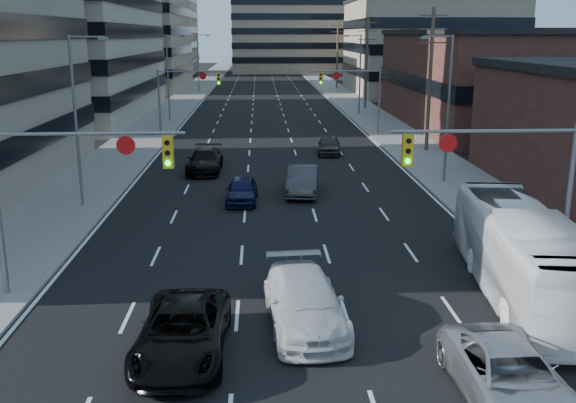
% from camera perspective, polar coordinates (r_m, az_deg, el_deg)
% --- Properties ---
extents(road_surface, '(18.00, 300.00, 0.02)m').
position_cam_1_polar(road_surface, '(143.91, -2.21, 11.05)').
color(road_surface, black).
rests_on(road_surface, ground).
extents(sidewalk_left, '(5.00, 300.00, 0.15)m').
position_cam_1_polar(sidewalk_left, '(144.29, -6.87, 11.00)').
color(sidewalk_left, slate).
rests_on(sidewalk_left, ground).
extents(sidewalk_right, '(5.00, 300.00, 0.15)m').
position_cam_1_polar(sidewalk_right, '(144.44, 2.44, 11.09)').
color(sidewalk_right, slate).
rests_on(sidewalk_right, ground).
extents(office_left_far, '(20.00, 30.00, 16.00)m').
position_cam_1_polar(office_left_far, '(115.93, -14.43, 13.71)').
color(office_left_far, gray).
rests_on(office_left_far, ground).
extents(storefront_right_mid, '(20.00, 30.00, 9.00)m').
position_cam_1_polar(storefront_right_mid, '(68.51, 19.14, 10.08)').
color(storefront_right_mid, '#472119').
rests_on(storefront_right_mid, ground).
extents(office_right_far, '(22.00, 28.00, 14.00)m').
position_cam_1_polar(office_right_far, '(104.91, 12.10, 13.24)').
color(office_right_far, gray).
rests_on(office_right_far, ground).
extents(bg_block_left, '(24.00, 24.00, 20.00)m').
position_cam_1_polar(bg_block_left, '(155.98, -12.97, 14.66)').
color(bg_block_left, '#ADA089').
rests_on(bg_block_left, ground).
extents(bg_block_right, '(22.00, 22.00, 12.00)m').
position_cam_1_polar(bg_block_right, '(147.40, 10.65, 13.24)').
color(bg_block_right, gray).
rests_on(bg_block_right, ground).
extents(signal_near_left, '(6.59, 0.33, 6.00)m').
position_cam_1_polar(signal_near_left, '(23.05, -18.80, 2.09)').
color(signal_near_left, slate).
rests_on(signal_near_left, ground).
extents(signal_near_right, '(6.59, 0.33, 6.00)m').
position_cam_1_polar(signal_near_right, '(23.68, 18.40, 2.44)').
color(signal_near_right, slate).
rests_on(signal_near_right, ground).
extents(signal_far_left, '(6.09, 0.33, 6.00)m').
position_cam_1_polar(signal_far_left, '(59.19, -9.19, 9.89)').
color(signal_far_left, slate).
rests_on(signal_far_left, ground).
extents(signal_far_right, '(6.09, 0.33, 6.00)m').
position_cam_1_polar(signal_far_right, '(59.45, 5.92, 10.02)').
color(signal_far_right, slate).
rests_on(signal_far_right, ground).
extents(utility_pole_block, '(2.20, 0.28, 11.00)m').
position_cam_1_polar(utility_pole_block, '(51.45, 12.52, 10.69)').
color(utility_pole_block, '#4C3D2D').
rests_on(utility_pole_block, ground).
extents(utility_pole_midblock, '(2.20, 0.28, 11.00)m').
position_cam_1_polar(utility_pole_midblock, '(80.77, 6.99, 12.25)').
color(utility_pole_midblock, '#4C3D2D').
rests_on(utility_pole_midblock, ground).
extents(utility_pole_distant, '(2.20, 0.28, 11.00)m').
position_cam_1_polar(utility_pole_distant, '(110.46, 4.40, 12.93)').
color(utility_pole_distant, '#4C3D2D').
rests_on(utility_pole_distant, ground).
extents(streetlight_left_near, '(2.03, 0.22, 9.00)m').
position_cam_1_polar(streetlight_left_near, '(35.12, -18.14, 7.44)').
color(streetlight_left_near, slate).
rests_on(streetlight_left_near, ground).
extents(streetlight_left_mid, '(2.03, 0.22, 9.00)m').
position_cam_1_polar(streetlight_left_mid, '(69.37, -10.51, 11.13)').
color(streetlight_left_mid, slate).
rests_on(streetlight_left_mid, ground).
extents(streetlight_left_far, '(2.03, 0.22, 9.00)m').
position_cam_1_polar(streetlight_left_far, '(104.12, -7.90, 12.33)').
color(streetlight_left_far, slate).
rests_on(streetlight_left_far, ground).
extents(streetlight_right_near, '(2.03, 0.22, 9.00)m').
position_cam_1_polar(streetlight_right_near, '(40.45, 13.87, 8.59)').
color(streetlight_right_near, slate).
rests_on(streetlight_right_near, ground).
extents(streetlight_right_far, '(2.03, 0.22, 9.00)m').
position_cam_1_polar(streetlight_right_far, '(74.60, 6.30, 11.52)').
color(streetlight_right_far, slate).
rests_on(streetlight_right_far, ground).
extents(black_pickup, '(2.62, 5.46, 1.50)m').
position_cam_1_polar(black_pickup, '(19.02, -9.36, -11.36)').
color(black_pickup, black).
rests_on(black_pickup, ground).
extents(white_van, '(2.73, 5.79, 1.63)m').
position_cam_1_polar(white_van, '(20.59, 1.48, -8.87)').
color(white_van, silver).
rests_on(white_van, ground).
extents(silver_suv, '(2.51, 5.32, 1.47)m').
position_cam_1_polar(silver_suv, '(17.52, 19.11, -14.49)').
color(silver_suv, '#AFAFB4').
rests_on(silver_suv, ground).
extents(transit_bus, '(3.88, 11.50, 3.14)m').
position_cam_1_polar(transit_bus, '(24.00, 20.13, -4.38)').
color(transit_bus, white).
rests_on(transit_bus, ground).
extents(sedan_blue, '(1.79, 4.15, 1.39)m').
position_cam_1_polar(sedan_blue, '(35.47, -4.12, 1.03)').
color(sedan_blue, '#0D1037').
rests_on(sedan_blue, ground).
extents(sedan_grey_center, '(2.17, 5.03, 1.61)m').
position_cam_1_polar(sedan_grey_center, '(37.24, 1.29, 1.89)').
color(sedan_grey_center, '#38383B').
rests_on(sedan_grey_center, ground).
extents(sedan_black_far, '(2.32, 5.44, 1.56)m').
position_cam_1_polar(sedan_black_far, '(43.58, -7.38, 3.63)').
color(sedan_black_far, black).
rests_on(sedan_black_far, ground).
extents(sedan_grey_right, '(2.13, 4.40, 1.45)m').
position_cam_1_polar(sedan_grey_right, '(49.97, 3.68, 5.06)').
color(sedan_grey_right, '#303032').
rests_on(sedan_grey_right, ground).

